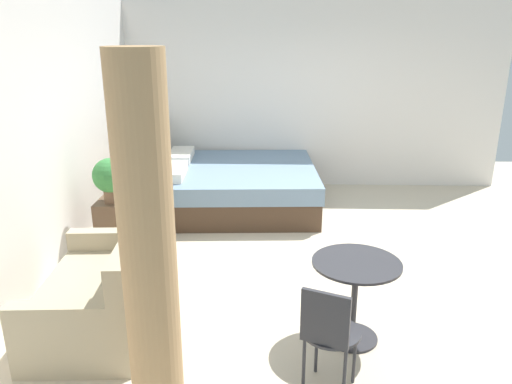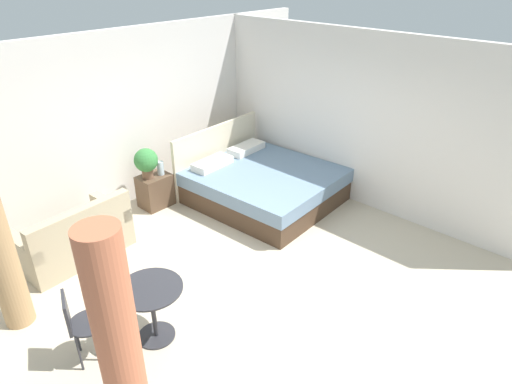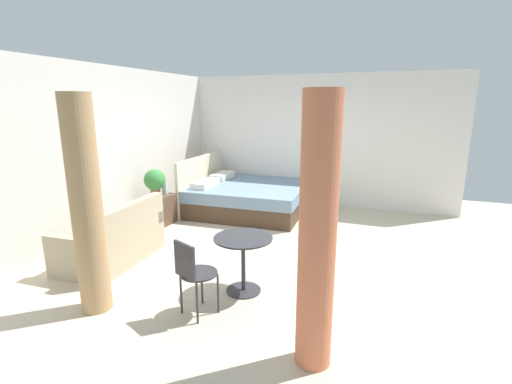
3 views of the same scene
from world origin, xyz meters
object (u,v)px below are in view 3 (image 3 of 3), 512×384
object	(u,v)px
couch	(114,242)
cafe_chair_near_window	(193,271)
balcony_table	(243,254)
bed	(247,197)
nightstand	(160,210)
vase	(165,188)
potted_plant	(155,181)

from	to	relation	value
couch	cafe_chair_near_window	xyz separation A→B (m)	(-0.83, -1.77, 0.23)
balcony_table	bed	bearing A→B (deg)	21.59
nightstand	vase	xyz separation A→B (m)	(0.12, -0.05, 0.39)
balcony_table	vase	bearing A→B (deg)	51.34
bed	balcony_table	xyz separation A→B (m)	(-3.13, -1.24, 0.17)
nightstand	cafe_chair_near_window	bearing A→B (deg)	-138.87
potted_plant	balcony_table	world-z (taller)	potted_plant
potted_plant	bed	bearing A→B (deg)	-39.50
balcony_table	cafe_chair_near_window	world-z (taller)	cafe_chair_near_window
vase	potted_plant	bearing A→B (deg)	166.39
bed	balcony_table	world-z (taller)	bed
couch	balcony_table	size ratio (longest dim) A/B	2.18
nightstand	cafe_chair_near_window	xyz separation A→B (m)	(-2.45, -2.14, 0.24)
bed	vase	size ratio (longest dim) A/B	10.36
nightstand	cafe_chair_near_window	size ratio (longest dim) A/B	0.65
vase	cafe_chair_near_window	world-z (taller)	cafe_chair_near_window
cafe_chair_near_window	vase	bearing A→B (deg)	39.17
couch	bed	bearing A→B (deg)	-15.37
bed	cafe_chair_near_window	world-z (taller)	bed
bed	cafe_chair_near_window	size ratio (longest dim) A/B	2.79
vase	cafe_chair_near_window	bearing A→B (deg)	-140.83
couch	vase	distance (m)	1.81
bed	potted_plant	bearing A→B (deg)	140.50
bed	vase	bearing A→B (deg)	137.11
potted_plant	vase	xyz separation A→B (m)	(0.22, -0.05, -0.18)
balcony_table	cafe_chair_near_window	xyz separation A→B (m)	(-0.67, 0.28, 0.04)
couch	cafe_chair_near_window	size ratio (longest dim) A/B	1.79
nightstand	vase	distance (m)	0.41
vase	couch	bearing A→B (deg)	-169.55
couch	balcony_table	xyz separation A→B (m)	(-0.16, -2.05, 0.20)
potted_plant	cafe_chair_near_window	size ratio (longest dim) A/B	0.60
nightstand	balcony_table	world-z (taller)	balcony_table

